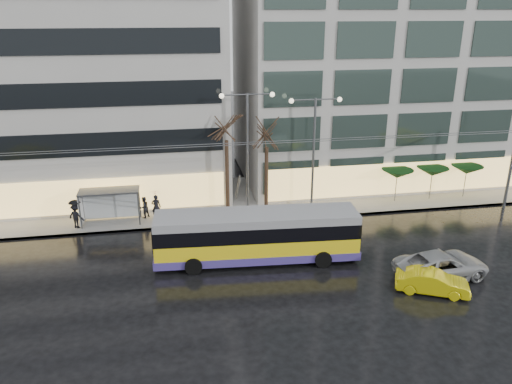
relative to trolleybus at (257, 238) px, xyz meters
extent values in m
plane|color=black|center=(-1.35, -3.31, -1.55)|extent=(140.00, 140.00, 0.00)
cube|color=gray|center=(0.65, 10.69, -1.48)|extent=(80.00, 10.00, 0.15)
cube|color=slate|center=(0.65, 5.74, -1.48)|extent=(80.00, 0.10, 0.15)
cube|color=#ABA7A3|center=(-17.35, 15.69, 9.60)|extent=(34.00, 14.00, 22.00)
cube|color=#ABA7A3|center=(17.65, 15.69, 11.10)|extent=(32.00, 14.00, 25.00)
cube|color=yellow|center=(0.00, 0.00, -0.48)|extent=(12.41, 3.37, 1.53)
cube|color=#47378B|center=(0.00, 0.00, -0.99)|extent=(12.45, 3.41, 0.51)
cube|color=black|center=(0.00, 0.00, 0.64)|extent=(12.43, 3.39, 0.92)
cube|color=gray|center=(0.00, 0.00, 1.36)|extent=(12.41, 3.37, 0.51)
cube|color=black|center=(6.15, -0.41, 0.49)|extent=(0.22, 2.35, 1.33)
cube|color=black|center=(-6.15, 0.41, 0.49)|extent=(0.22, 2.35, 1.33)
cylinder|color=black|center=(3.96, 1.02, -1.04)|extent=(1.04, 0.42, 1.02)
cylinder|color=black|center=(3.79, -1.53, -1.04)|extent=(1.04, 0.42, 1.02)
cylinder|color=black|center=(-3.79, 1.53, -1.04)|extent=(1.04, 0.42, 1.02)
cylinder|color=black|center=(-3.96, -1.02, -1.04)|extent=(1.04, 0.42, 1.02)
cylinder|color=#595B60|center=(-0.96, 1.04, 2.84)|extent=(0.31, 3.80, 2.69)
cylinder|color=#595B60|center=(-0.92, 1.55, 2.84)|extent=(0.31, 3.80, 2.69)
cylinder|color=#595B60|center=(20.65, 5.19, 1.95)|extent=(0.24, 0.24, 7.00)
cylinder|color=#595B60|center=(-0.35, 2.44, 5.25)|extent=(42.00, 0.04, 0.04)
cylinder|color=#595B60|center=(-0.35, 2.94, 5.25)|extent=(42.00, 0.04, 0.04)
cube|color=#595B60|center=(-9.35, 7.19, 1.05)|extent=(4.20, 1.60, 0.12)
cube|color=silver|center=(-9.35, 7.89, -0.20)|extent=(4.00, 0.05, 2.20)
cube|color=white|center=(-11.40, 7.19, -0.20)|extent=(0.10, 1.40, 2.20)
cylinder|color=#595B60|center=(-11.35, 6.49, -0.20)|extent=(0.10, 0.10, 2.40)
cylinder|color=#595B60|center=(-11.35, 7.89, -0.20)|extent=(0.10, 0.10, 2.40)
cylinder|color=#595B60|center=(-7.35, 6.49, -0.20)|extent=(0.10, 0.10, 2.40)
cylinder|color=#595B60|center=(-7.35, 7.89, -0.20)|extent=(0.10, 0.10, 2.40)
cylinder|color=#595B60|center=(0.65, 7.49, 3.10)|extent=(0.18, 0.18, 9.00)
cylinder|color=#595B60|center=(-0.25, 7.49, 7.50)|extent=(1.80, 0.10, 0.10)
cylinder|color=#595B60|center=(1.55, 7.49, 7.50)|extent=(1.80, 0.10, 0.10)
sphere|color=#FFF2CC|center=(-1.15, 7.49, 7.45)|extent=(0.36, 0.36, 0.36)
sphere|color=#FFF2CC|center=(2.45, 7.49, 7.45)|extent=(0.36, 0.36, 0.36)
cylinder|color=#595B60|center=(5.65, 7.49, 2.85)|extent=(0.18, 0.18, 8.50)
cylinder|color=#595B60|center=(4.75, 7.49, 7.00)|extent=(1.80, 0.10, 0.10)
cylinder|color=#595B60|center=(6.55, 7.49, 7.00)|extent=(1.80, 0.10, 0.10)
sphere|color=#FFF2CC|center=(3.85, 7.49, 6.95)|extent=(0.36, 0.36, 0.36)
sphere|color=#FFF2CC|center=(7.45, 7.49, 6.95)|extent=(0.36, 0.36, 0.36)
cylinder|color=black|center=(-0.85, 7.69, 1.40)|extent=(0.28, 0.28, 5.60)
cylinder|color=black|center=(2.15, 7.89, 1.05)|extent=(0.28, 0.28, 4.90)
cylinder|color=#595B60|center=(12.65, 7.69, -0.30)|extent=(0.06, 0.06, 2.20)
cone|color=#0E330F|center=(12.65, 7.69, 0.90)|extent=(2.50, 2.50, 0.70)
cylinder|color=#595B60|center=(15.65, 7.69, -0.30)|extent=(0.06, 0.06, 2.20)
cone|color=#0E330F|center=(15.65, 7.69, 0.90)|extent=(2.50, 2.50, 0.70)
cylinder|color=#595B60|center=(18.65, 7.69, -0.30)|extent=(0.06, 0.06, 2.20)
cone|color=#0E330F|center=(18.65, 7.69, 0.90)|extent=(2.50, 2.50, 0.70)
imported|color=yellow|center=(8.83, -5.32, -0.91)|extent=(4.12, 2.87, 1.29)
imported|color=#9D9EA2|center=(10.20, -3.87, -0.79)|extent=(5.73, 3.10, 1.53)
imported|color=black|center=(-6.16, 7.34, -0.47)|extent=(0.73, 0.52, 1.87)
imported|color=#FF5494|center=(-6.16, 7.34, 0.35)|extent=(1.06, 1.08, 0.88)
imported|color=black|center=(-7.06, 7.76, -0.60)|extent=(0.99, 0.98, 1.61)
imported|color=black|center=(-11.69, 6.73, -0.51)|extent=(1.33, 1.13, 1.79)
imported|color=black|center=(-11.69, 6.73, 0.35)|extent=(1.11, 1.11, 0.72)
camera|label=1|loc=(-4.86, -27.18, 13.21)|focal=35.00mm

